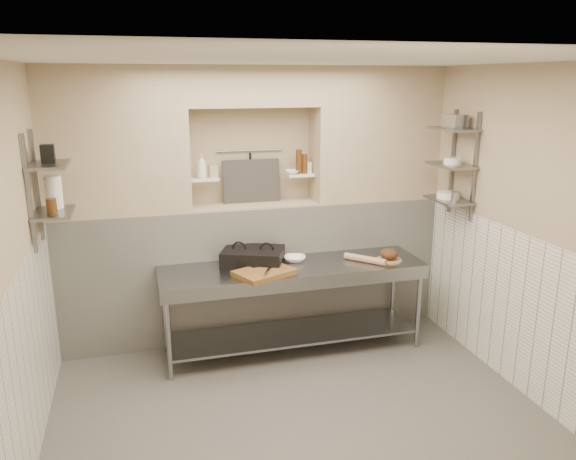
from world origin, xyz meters
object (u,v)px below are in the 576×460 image
object	(u,v)px
bowl_alcove	(292,172)
prep_table	(293,291)
bread_loaf	(389,254)
bottle_soap	(202,166)
panini_press	(253,257)
rolling_pin	(365,259)
mixing_bowl	(295,259)
cutting_board	(264,272)
jug_left	(54,192)

from	to	relation	value
bowl_alcove	prep_table	bearing A→B (deg)	-104.06
bread_loaf	bottle_soap	xyz separation A→B (m)	(-1.77, 0.63, 0.86)
panini_press	rolling_pin	bearing A→B (deg)	10.62
panini_press	mixing_bowl	size ratio (longest dim) A/B	3.26
panini_press	bottle_soap	world-z (taller)	bottle_soap
bottle_soap	bowl_alcove	xyz separation A→B (m)	(0.93, 0.01, -0.10)
cutting_board	jug_left	size ratio (longest dim) A/B	1.89
bread_loaf	mixing_bowl	bearing A→B (deg)	165.87
bowl_alcove	bottle_soap	bearing A→B (deg)	-179.37
bread_loaf	rolling_pin	bearing A→B (deg)	176.11
panini_press	jug_left	xyz separation A→B (m)	(-1.73, -0.15, 0.77)
prep_table	rolling_pin	bearing A→B (deg)	-5.79
panini_press	cutting_board	distance (m)	0.33
mixing_bowl	bottle_soap	distance (m)	1.30
panini_press	bread_loaf	size ratio (longest dim) A/B	3.82
panini_press	cutting_board	size ratio (longest dim) A/B	1.35
panini_press	bread_loaf	distance (m)	1.37
cutting_board	bowl_alcove	bearing A→B (deg)	57.01
rolling_pin	bowl_alcove	world-z (taller)	bowl_alcove
panini_press	bowl_alcove	bearing A→B (deg)	60.58
rolling_pin	bread_loaf	distance (m)	0.26
bottle_soap	mixing_bowl	bearing A→B (deg)	-25.37
cutting_board	bread_loaf	bearing A→B (deg)	3.45
rolling_pin	jug_left	bearing A→B (deg)	178.42
jug_left	bread_loaf	bearing A→B (deg)	-1.77
prep_table	mixing_bowl	distance (m)	0.32
bottle_soap	bread_loaf	bearing A→B (deg)	-19.72
bread_loaf	bowl_alcove	xyz separation A→B (m)	(-0.84, 0.64, 0.77)
rolling_pin	bread_loaf	world-z (taller)	bread_loaf
bread_loaf	bottle_soap	distance (m)	2.06
rolling_pin	bottle_soap	world-z (taller)	bottle_soap
rolling_pin	jug_left	world-z (taller)	jug_left
mixing_bowl	cutting_board	bearing A→B (deg)	-141.37
panini_press	cutting_board	xyz separation A→B (m)	(0.04, -0.32, -0.06)
cutting_board	rolling_pin	xyz separation A→B (m)	(1.05, 0.10, 0.01)
mixing_bowl	bread_loaf	bearing A→B (deg)	-14.13
bottle_soap	bowl_alcove	world-z (taller)	bottle_soap
rolling_pin	bread_loaf	bearing A→B (deg)	-3.89
rolling_pin	jug_left	size ratio (longest dim) A/B	1.60
mixing_bowl	bread_loaf	world-z (taller)	bread_loaf
jug_left	bottle_soap	bearing A→B (deg)	22.27
prep_table	mixing_bowl	world-z (taller)	mixing_bowl
rolling_pin	jug_left	distance (m)	2.94
rolling_pin	bowl_alcove	bearing A→B (deg)	133.12
jug_left	cutting_board	bearing A→B (deg)	-5.59
bread_loaf	cutting_board	bearing A→B (deg)	-176.55
cutting_board	rolling_pin	bearing A→B (deg)	5.19
panini_press	bread_loaf	xyz separation A→B (m)	(1.34, -0.25, -0.01)
rolling_pin	bowl_alcove	size ratio (longest dim) A/B	3.06
cutting_board	jug_left	xyz separation A→B (m)	(-1.77, 0.17, 0.83)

